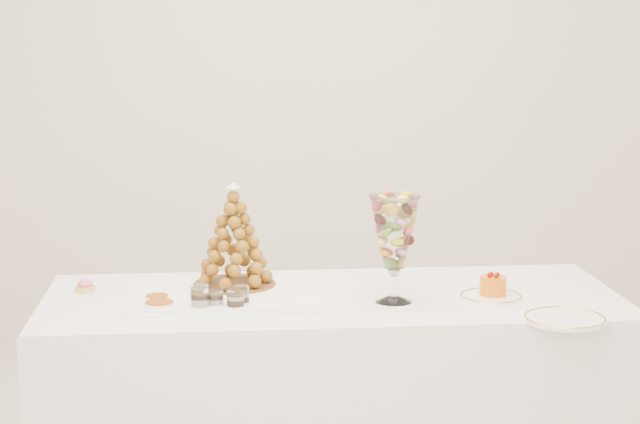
{
  "coord_description": "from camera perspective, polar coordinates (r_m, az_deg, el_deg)",
  "views": [
    {
      "loc": [
        -0.04,
        -3.34,
        1.63
      ],
      "look_at": [
        0.05,
        0.22,
        0.99
      ],
      "focal_mm": 60.0,
      "sensor_mm": 36.0,
      "label": 1
    }
  ],
  "objects": [
    {
      "name": "cake_plate",
      "position": [
        3.57,
        9.1,
        -4.49
      ],
      "size": [
        0.21,
        0.21,
        0.01
      ],
      "primitive_type": "cylinder",
      "color": "white",
      "rests_on": "buffet_table"
    },
    {
      "name": "ramekin_back",
      "position": [
        3.5,
        -8.69,
        -4.66
      ],
      "size": [
        0.08,
        0.08,
        0.03
      ],
      "primitive_type": "cylinder",
      "color": "white",
      "rests_on": "buffet_table"
    },
    {
      "name": "verrine_d",
      "position": [
        3.38,
        -6.42,
        -4.67
      ],
      "size": [
        0.06,
        0.06,
        0.08
      ],
      "primitive_type": "cylinder",
      "rotation": [
        0.0,
        0.0,
        0.12
      ],
      "color": "white",
      "rests_on": "buffet_table"
    },
    {
      "name": "macaron_vase",
      "position": [
        3.45,
        3.99,
        -1.14
      ],
      "size": [
        0.16,
        0.16,
        0.35
      ],
      "color": "white",
      "rests_on": "buffet_table"
    },
    {
      "name": "ramekin_front",
      "position": [
        3.4,
        -8.56,
        -5.04
      ],
      "size": [
        0.1,
        0.1,
        0.03
      ],
      "primitive_type": "cylinder",
      "color": "white",
      "rests_on": "buffet_table"
    },
    {
      "name": "verrine_b",
      "position": [
        3.4,
        -5.6,
        -4.68
      ],
      "size": [
        0.05,
        0.05,
        0.07
      ],
      "primitive_type": "cylinder",
      "rotation": [
        0.0,
        0.0,
        -0.1
      ],
      "color": "white",
      "rests_on": "buffet_table"
    },
    {
      "name": "buffet_table",
      "position": [
        3.67,
        0.66,
        -10.01
      ],
      "size": [
        1.97,
        0.9,
        0.73
      ],
      "rotation": [
        0.0,
        0.0,
        0.07
      ],
      "color": "white",
      "rests_on": "ground"
    },
    {
      "name": "pink_tart",
      "position": [
        3.7,
        -12.41,
        -3.9
      ],
      "size": [
        0.07,
        0.07,
        0.04
      ],
      "color": "tan",
      "rests_on": "buffet_table"
    },
    {
      "name": "spare_plate",
      "position": [
        3.35,
        12.93,
        -5.59
      ],
      "size": [
        0.25,
        0.25,
        0.01
      ],
      "primitive_type": "cylinder",
      "color": "white",
      "rests_on": "buffet_table"
    },
    {
      "name": "mousse_cake",
      "position": [
        3.57,
        9.21,
        -3.89
      ],
      "size": [
        0.09,
        0.09,
        0.08
      ],
      "color": "orange",
      "rests_on": "cake_plate"
    },
    {
      "name": "verrine_a",
      "position": [
        3.48,
        -6.35,
        -4.37
      ],
      "size": [
        0.05,
        0.05,
        0.06
      ],
      "primitive_type": "cylinder",
      "rotation": [
        0.0,
        0.0,
        0.16
      ],
      "color": "white",
      "rests_on": "buffet_table"
    },
    {
      "name": "lace_tray",
      "position": [
        3.56,
        -5.4,
        -4.37
      ],
      "size": [
        0.63,
        0.49,
        0.02
      ],
      "primitive_type": "cube",
      "rotation": [
        0.0,
        0.0,
        0.07
      ],
      "color": "white",
      "rests_on": "buffet_table"
    },
    {
      "name": "verrine_e",
      "position": [
        3.37,
        -4.53,
        -4.72
      ],
      "size": [
        0.06,
        0.06,
        0.07
      ],
      "primitive_type": "cylinder",
      "rotation": [
        0.0,
        0.0,
        0.03
      ],
      "color": "white",
      "rests_on": "buffet_table"
    },
    {
      "name": "verrine_c",
      "position": [
        3.41,
        -4.24,
        -4.55
      ],
      "size": [
        0.06,
        0.06,
        0.07
      ],
      "primitive_type": "cylinder",
      "rotation": [
        0.0,
        0.0,
        -0.18
      ],
      "color": "white",
      "rests_on": "buffet_table"
    },
    {
      "name": "croquembouche",
      "position": [
        3.6,
        -4.62,
        -1.27
      ],
      "size": [
        0.29,
        0.29,
        0.35
      ],
      "rotation": [
        0.0,
        0.0,
        0.32
      ],
      "color": "brown",
      "rests_on": "lace_tray"
    }
  ]
}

